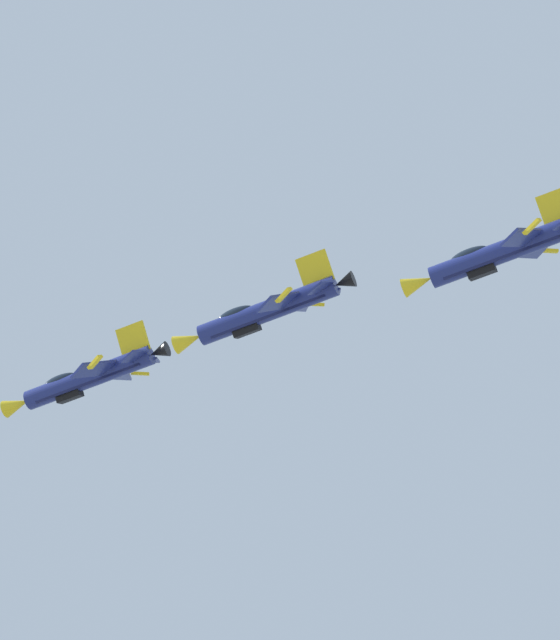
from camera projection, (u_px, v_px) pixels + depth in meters
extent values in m
cylinder|color=navy|center=(89.00, 378.00, 121.41)|extent=(12.11, 2.98, 1.70)
cube|color=#141947|center=(90.00, 383.00, 121.30)|extent=(10.16, 2.40, 1.29)
cone|color=yellow|center=(17.00, 405.00, 123.14)|extent=(2.55, 1.81, 1.56)
cone|color=black|center=(159.00, 352.00, 119.78)|extent=(1.74, 1.52, 1.36)
ellipsoid|color=#192333|center=(60.00, 381.00, 122.19)|extent=(3.35, 1.89, 1.56)
cube|color=black|center=(69.00, 395.00, 121.75)|extent=(2.34, 1.60, 1.37)
cube|color=navy|center=(94.00, 369.00, 118.51)|extent=(2.95, 3.66, 3.04)
cube|color=yellow|center=(95.00, 362.00, 116.26)|extent=(1.69, 1.12, 0.56)
cube|color=navy|center=(119.00, 375.00, 123.44)|extent=(3.36, 3.70, 3.04)
cube|color=yellow|center=(140.00, 374.00, 125.15)|extent=(1.64, 1.37, 0.56)
cube|color=navy|center=(135.00, 356.00, 118.74)|extent=(2.10, 2.10, 1.63)
cube|color=navy|center=(149.00, 360.00, 121.62)|extent=(2.30, 2.31, 1.63)
cube|color=yellow|center=(133.00, 340.00, 120.66)|extent=(2.79, 2.21, 2.02)
cylinder|color=navy|center=(268.00, 311.00, 114.49)|extent=(12.11, 2.98, 1.70)
cube|color=#141947|center=(269.00, 316.00, 114.42)|extent=(10.16, 2.34, 1.34)
cone|color=yellow|center=(189.00, 340.00, 116.22)|extent=(2.55, 1.81, 1.56)
cone|color=black|center=(344.00, 282.00, 112.86)|extent=(1.74, 1.52, 1.36)
ellipsoid|color=#192333|center=(236.00, 314.00, 115.23)|extent=(3.35, 1.89, 1.55)
cube|color=black|center=(247.00, 329.00, 114.89)|extent=(2.33, 1.59, 1.38)
cube|color=navy|center=(278.00, 302.00, 111.57)|extent=(2.87, 3.46, 3.25)
cube|color=yellow|center=(284.00, 295.00, 109.28)|extent=(1.69, 1.11, 0.58)
cube|color=navy|center=(296.00, 307.00, 116.57)|extent=(3.24, 3.52, 3.25)
cube|color=yellow|center=(315.00, 304.00, 118.31)|extent=(1.63, 1.35, 0.58)
cube|color=navy|center=(321.00, 288.00, 111.80)|extent=(2.07, 2.00, 1.74)
cube|color=navy|center=(330.00, 291.00, 114.72)|extent=(2.25, 2.21, 1.74)
cube|color=yellow|center=(315.00, 269.00, 113.61)|extent=(2.81, 2.33, 1.89)
cylinder|color=navy|center=(505.00, 251.00, 108.69)|extent=(12.11, 2.98, 1.70)
cube|color=#141947|center=(507.00, 257.00, 108.58)|extent=(10.16, 2.41, 1.28)
cone|color=yellow|center=(418.00, 283.00, 110.41)|extent=(2.55, 1.81, 1.56)
ellipsoid|color=#192333|center=(470.00, 255.00, 109.47)|extent=(3.35, 1.89, 1.55)
cube|color=black|center=(481.00, 271.00, 109.02)|extent=(2.34, 1.61, 1.37)
cube|color=navy|center=(521.00, 238.00, 105.79)|extent=(2.95, 3.68, 3.02)
cube|color=yellow|center=(532.00, 227.00, 103.54)|extent=(1.69, 1.12, 0.56)
cube|color=navy|center=(531.00, 251.00, 110.71)|extent=(3.37, 3.71, 3.02)
cube|color=yellow|center=(548.00, 251.00, 112.42)|extent=(1.64, 1.37, 0.56)
cube|color=yellow|center=(557.00, 207.00, 107.95)|extent=(2.79, 2.19, 2.03)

